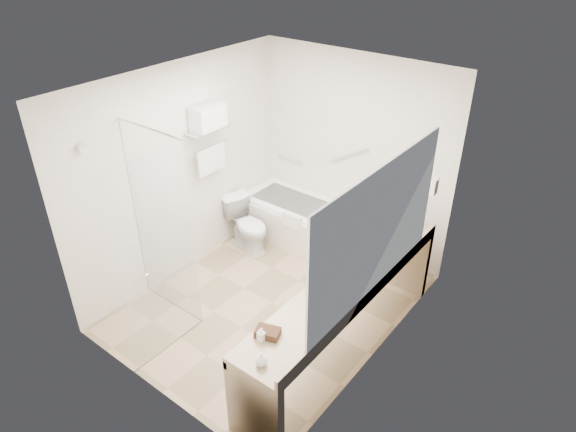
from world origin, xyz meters
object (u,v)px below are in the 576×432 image
Objects in this scene: vanity_counter at (345,302)px; water_bottle_left at (384,236)px; bathtub at (302,222)px; toilet at (248,225)px; amenity_basket at (268,333)px.

water_bottle_left reaches higher than vanity_counter.
toilet is (-0.45, -0.55, 0.06)m from bathtub.
vanity_counter is at bearing 81.17° from amenity_basket.
amenity_basket is at bearing -93.10° from water_bottle_left.
water_bottle_left is at bearing 86.90° from amenity_basket.
vanity_counter is at bearing -42.35° from bathtub.
water_bottle_left is (1.47, -0.57, 0.67)m from bathtub.
toilet is at bearing -129.09° from bathtub.
vanity_counter is 0.87m from water_bottle_left.
vanity_counter is 3.99× the size of toilet.
vanity_counter reaches higher than amenity_basket.
vanity_counter is at bearing -86.35° from water_bottle_left.
toilet is 3.31× the size of water_bottle_left.
toilet is 3.45× the size of amenity_basket.
toilet is at bearing 135.65° from amenity_basket.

